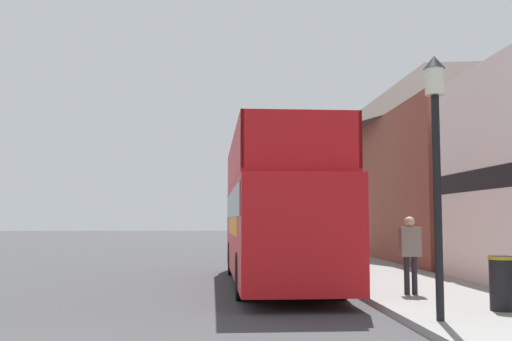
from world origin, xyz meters
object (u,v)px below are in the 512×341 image
object	(u,v)px
parked_car_ahead_of_bus	(268,246)
litter_bin	(502,281)
lamp_post_second	(341,166)
pedestrian_third	(410,247)
lamp_post_nearest	(436,135)
lamp_post_third	(308,181)
tour_bus	(276,220)

from	to	relation	value
parked_car_ahead_of_bus	litter_bin	size ratio (longest dim) A/B	4.30
lamp_post_second	litter_bin	distance (m)	7.17
pedestrian_third	lamp_post_nearest	size ratio (longest dim) A/B	0.39
pedestrian_third	litter_bin	size ratio (longest dim) A/B	1.73
lamp_post_second	lamp_post_third	xyz separation A→B (m)	(0.15, 7.44, 0.04)
litter_bin	lamp_post_nearest	bearing A→B (deg)	-146.94
lamp_post_nearest	lamp_post_third	distance (m)	14.89
litter_bin	parked_car_ahead_of_bus	bearing A→B (deg)	102.49
lamp_post_nearest	lamp_post_second	world-z (taller)	lamp_post_second
lamp_post_third	litter_bin	bearing A→B (deg)	-84.00
tour_bus	lamp_post_nearest	bearing A→B (deg)	-74.15
tour_bus	pedestrian_third	distance (m)	4.34
tour_bus	litter_bin	distance (m)	6.91
tour_bus	lamp_post_second	size ratio (longest dim) A/B	2.21
lamp_post_second	litter_bin	bearing A→B (deg)	-75.96
lamp_post_nearest	lamp_post_second	bearing A→B (deg)	90.76
parked_car_ahead_of_bus	lamp_post_nearest	distance (m)	15.40
lamp_post_third	litter_bin	size ratio (longest dim) A/B	4.76
lamp_post_third	litter_bin	world-z (taller)	lamp_post_third
parked_car_ahead_of_bus	lamp_post_nearest	xyz separation A→B (m)	(1.61, -15.11, 2.50)
tour_bus	pedestrian_third	bearing A→B (deg)	-52.72
lamp_post_nearest	pedestrian_third	bearing A→B (deg)	79.79
lamp_post_third	parked_car_ahead_of_bus	bearing A→B (deg)	172.24
tour_bus	litter_bin	bearing A→B (deg)	-59.40
parked_car_ahead_of_bus	lamp_post_third	distance (m)	3.18
pedestrian_third	lamp_post_third	size ratio (longest dim) A/B	0.36
litter_bin	lamp_post_second	bearing A→B (deg)	104.04
parked_car_ahead_of_bus	lamp_post_second	xyz separation A→B (m)	(1.51, -7.67, 2.65)
parked_car_ahead_of_bus	lamp_post_nearest	world-z (taller)	lamp_post_nearest
lamp_post_nearest	lamp_post_second	xyz separation A→B (m)	(-0.10, 7.44, 0.14)
lamp_post_nearest	litter_bin	xyz separation A→B (m)	(1.52, 0.99, -2.52)
parked_car_ahead_of_bus	lamp_post_third	bearing A→B (deg)	-8.37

